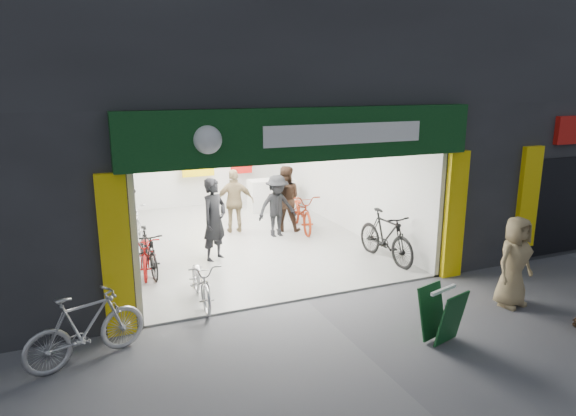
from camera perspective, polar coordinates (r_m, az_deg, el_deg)
ground at (r=9.61m, az=2.02°, el=-10.17°), size 60.00×60.00×0.00m
building at (r=13.75m, az=-3.25°, el=15.52°), size 17.00×10.27×8.00m
bike_left_front at (r=9.44m, az=-9.60°, el=-8.01°), size 0.65×1.65×0.85m
bike_left_midfront at (r=11.03m, az=-15.28°, el=-4.73°), size 0.58×1.65×0.97m
bike_left_midback at (r=11.13m, az=-15.45°, el=-4.85°), size 0.84×1.73×0.87m
bike_left_back at (r=13.50m, az=-16.89°, el=-1.30°), size 0.77×1.79×1.04m
bike_right_front at (r=11.57m, az=10.81°, el=-3.14°), size 0.67×1.96×1.16m
bike_right_mid at (r=13.78m, az=1.54°, el=-0.39°), size 1.03×2.08×1.04m
bike_right_back at (r=14.83m, az=-0.32°, el=0.54°), size 0.59×1.67×0.99m
parked_bike at (r=7.99m, az=-21.56°, el=-12.24°), size 1.82×1.07×1.06m
customer_a at (r=11.44m, az=-8.17°, el=-1.34°), size 0.82×0.76×1.88m
customer_b at (r=13.58m, az=-0.36°, el=1.00°), size 1.06×0.97×1.77m
customer_c at (r=13.05m, az=-1.22°, el=0.14°), size 1.11×0.71×1.63m
customer_d at (r=13.48m, az=-5.93°, el=0.68°), size 1.06×0.60×1.71m
pedestrian_near at (r=9.94m, az=23.86°, el=-5.48°), size 0.88×0.64×1.65m
sandwich_board at (r=8.34m, az=16.70°, el=-11.16°), size 0.68×0.69×0.85m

